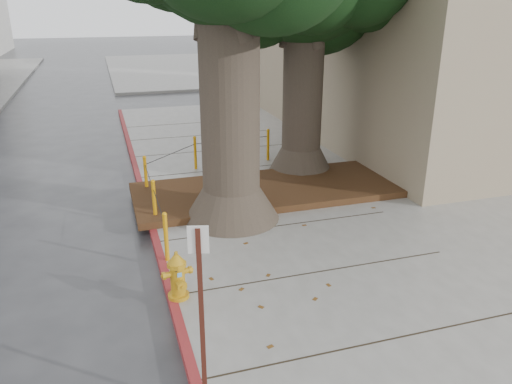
% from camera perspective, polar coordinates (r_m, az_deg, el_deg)
% --- Properties ---
extents(ground, '(140.00, 140.00, 0.00)m').
position_cam_1_polar(ground, '(8.70, 3.83, -10.47)').
color(ground, '#28282B').
rests_on(ground, ground).
extents(sidewalk_main, '(16.00, 26.00, 0.15)m').
position_cam_1_polar(sidewalk_main, '(13.59, 24.11, -0.12)').
color(sidewalk_main, slate).
rests_on(sidewalk_main, ground).
extents(sidewalk_far, '(16.00, 20.00, 0.15)m').
position_cam_1_polar(sidewalk_far, '(38.19, -4.08, 14.07)').
color(sidewalk_far, slate).
rests_on(sidewalk_far, ground).
extents(curb_red, '(0.14, 26.00, 0.16)m').
position_cam_1_polar(curb_red, '(10.43, -11.57, -4.81)').
color(curb_red, maroon).
rests_on(curb_red, ground).
extents(planter_bed, '(6.40, 2.60, 0.16)m').
position_cam_1_polar(planter_bed, '(12.18, 1.26, 0.24)').
color(planter_bed, black).
rests_on(planter_bed, sidewalk_main).
extents(building_side_white, '(10.00, 10.00, 9.00)m').
position_cam_1_polar(building_side_white, '(37.88, 13.18, 20.28)').
color(building_side_white, silver).
rests_on(building_side_white, ground).
extents(bollard_ring, '(3.79, 5.39, 0.95)m').
position_cam_1_polar(bollard_ring, '(12.07, -7.43, 2.05)').
color(bollard_ring, '#CB840B').
rests_on(bollard_ring, sidewalk_main).
extents(fire_hydrant, '(0.43, 0.40, 0.80)m').
position_cam_1_polar(fire_hydrant, '(7.95, -8.95, -9.42)').
color(fire_hydrant, '#C88D14').
rests_on(fire_hydrant, sidewalk_main).
extents(signpost, '(0.22, 0.07, 2.24)m').
position_cam_1_polar(signpost, '(5.57, -6.27, -13.01)').
color(signpost, '#471911').
rests_on(signpost, sidewalk_main).
extents(car_silver, '(3.98, 1.81, 1.32)m').
position_cam_1_polar(car_silver, '(25.33, -1.19, 12.05)').
color(car_silver, '#949499').
rests_on(car_silver, ground).
extents(car_red, '(3.47, 1.45, 1.12)m').
position_cam_1_polar(car_red, '(27.42, 6.41, 12.39)').
color(car_red, maroon).
rests_on(car_red, ground).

